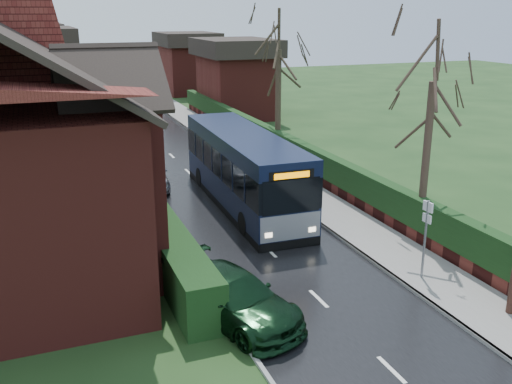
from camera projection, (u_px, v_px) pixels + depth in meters
name	position (u px, v px, depth m)	size (l,w,h in m)	color
ground	(292.00, 273.00, 19.73)	(140.00, 140.00, 0.00)	#2C4D21
road	(209.00, 192.00, 28.61)	(6.00, 100.00, 0.02)	black
pavement	(286.00, 182.00, 30.07)	(2.50, 100.00, 0.14)	slate
kerb_right	(265.00, 184.00, 29.65)	(0.12, 100.00, 0.14)	gray
kerb_left	(148.00, 198.00, 27.54)	(0.12, 100.00, 0.10)	gray
front_hedge	(150.00, 219.00, 22.58)	(1.20, 16.00, 1.60)	black
picket_fence	(169.00, 225.00, 22.95)	(0.10, 16.00, 0.90)	gray
right_wall_hedge	(313.00, 162.00, 30.31)	(0.60, 50.00, 1.80)	maroon
brick_house	(6.00, 142.00, 19.63)	(9.30, 14.60, 10.30)	maroon
bus	(244.00, 170.00, 26.19)	(2.90, 11.30, 3.41)	black
car_silver	(149.00, 173.00, 29.28)	(1.76, 4.36, 1.49)	silver
car_green	(233.00, 297.00, 16.62)	(2.01, 4.95, 1.44)	black
car_distant	(146.00, 102.00, 52.79)	(1.35, 3.86, 1.27)	#101C32
bus_stop_sign	(426.00, 229.00, 18.64)	(0.08, 0.43, 2.85)	slate
tree_right_near	(434.00, 70.00, 20.68)	(4.12, 4.12, 8.89)	#3A2B22
tree_right_far	(279.00, 42.00, 33.17)	(4.84, 4.84, 9.35)	#332A1E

